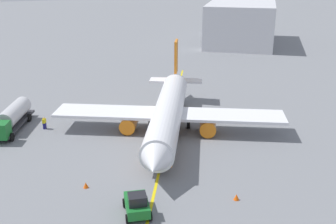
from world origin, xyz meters
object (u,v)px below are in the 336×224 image
(safety_cone_nose, at_px, (236,197))
(airplane, at_px, (168,113))
(refueling_worker, at_px, (44,123))
(safety_cone_wingtip, at_px, (86,185))
(fuel_tanker, at_px, (12,117))
(pushback_tug, at_px, (137,204))

(safety_cone_nose, bearing_deg, airplane, -175.21)
(refueling_worker, bearing_deg, safety_cone_wingtip, 12.06)
(airplane, distance_m, safety_cone_nose, 18.01)
(fuel_tanker, relative_size, pushback_tug, 2.92)
(safety_cone_nose, bearing_deg, refueling_worker, -143.88)
(refueling_worker, bearing_deg, airplane, 69.78)
(refueling_worker, bearing_deg, fuel_tanker, -103.19)
(safety_cone_nose, height_order, safety_cone_wingtip, safety_cone_nose)
(refueling_worker, height_order, safety_cone_wingtip, refueling_worker)
(fuel_tanker, relative_size, safety_cone_nose, 18.20)
(safety_cone_wingtip, bearing_deg, safety_cone_nose, 64.92)
(pushback_tug, bearing_deg, fuel_tanker, -154.06)
(refueling_worker, relative_size, safety_cone_nose, 2.84)
(fuel_tanker, xyz_separation_m, pushback_tug, (24.16, 11.75, -0.72))
(airplane, relative_size, fuel_tanker, 2.94)
(fuel_tanker, distance_m, refueling_worker, 4.32)
(pushback_tug, bearing_deg, safety_cone_wingtip, -146.38)
(refueling_worker, relative_size, safety_cone_wingtip, 2.91)
(airplane, bearing_deg, fuel_tanker, -108.81)
(fuel_tanker, height_order, safety_cone_wingtip, fuel_tanker)
(airplane, relative_size, pushback_tug, 8.57)
(airplane, bearing_deg, safety_cone_nose, 4.79)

